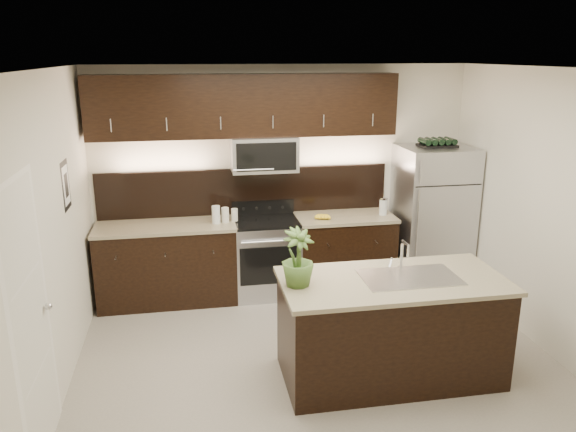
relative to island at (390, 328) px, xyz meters
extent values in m
plane|color=gray|center=(-0.58, 0.29, -0.47)|extent=(4.50, 4.50, 0.00)
cube|color=beige|center=(-0.58, 2.29, 0.88)|extent=(4.50, 0.02, 2.70)
cube|color=beige|center=(-0.58, -1.71, 0.88)|extent=(4.50, 0.02, 2.70)
cube|color=beige|center=(-2.83, 0.29, 0.88)|extent=(0.02, 4.00, 2.70)
cube|color=beige|center=(1.67, 0.29, 0.88)|extent=(0.02, 4.00, 2.70)
cube|color=white|center=(-0.58, 0.29, 2.23)|extent=(4.50, 4.00, 0.02)
cube|color=silver|center=(-2.81, -0.51, 0.54)|extent=(0.04, 0.80, 2.02)
sphere|color=silver|center=(-2.78, -0.19, 0.53)|extent=(0.06, 0.06, 0.06)
cube|color=black|center=(-2.82, 1.04, 1.18)|extent=(0.01, 0.32, 0.46)
cube|color=white|center=(-2.82, 1.04, 1.18)|extent=(0.00, 0.24, 0.36)
cube|color=black|center=(-2.00, 1.98, -0.02)|extent=(1.57, 0.62, 0.90)
cube|color=black|center=(0.13, 1.98, -0.02)|extent=(1.16, 0.62, 0.90)
cube|color=#B2B2B7|center=(-0.83, 1.98, -0.02)|extent=(0.76, 0.62, 0.90)
cube|color=black|center=(-0.83, 1.98, 0.44)|extent=(0.76, 0.60, 0.03)
cube|color=#C1B291|center=(-2.00, 1.98, 0.45)|extent=(1.59, 0.65, 0.04)
cube|color=#C1B291|center=(0.13, 1.98, 0.45)|extent=(1.18, 0.65, 0.04)
cube|color=black|center=(-1.04, 2.28, 0.75)|extent=(3.49, 0.02, 0.56)
cube|color=#B2B2B7|center=(-0.83, 2.09, 1.23)|extent=(0.76, 0.40, 0.40)
cube|color=black|center=(-1.04, 2.13, 1.78)|extent=(3.49, 0.33, 0.70)
cube|color=black|center=(0.00, 0.00, -0.02)|extent=(1.90, 0.90, 0.90)
cube|color=#C1B291|center=(0.00, 0.00, 0.45)|extent=(1.96, 0.96, 0.04)
cube|color=silver|center=(0.15, 0.00, 0.47)|extent=(0.84, 0.50, 0.01)
cylinder|color=silver|center=(0.15, 0.21, 0.59)|extent=(0.03, 0.03, 0.24)
cylinder|color=silver|center=(0.15, 0.14, 0.74)|extent=(0.02, 0.14, 0.02)
cylinder|color=silver|center=(0.15, 0.07, 0.69)|extent=(0.02, 0.02, 0.10)
cube|color=#B2B2B7|center=(1.22, 1.92, 0.40)|extent=(0.84, 0.76, 1.75)
cube|color=black|center=(1.22, 1.92, 1.29)|extent=(0.43, 0.27, 0.03)
cylinder|color=black|center=(1.05, 1.92, 1.34)|extent=(0.07, 0.25, 0.07)
cylinder|color=black|center=(1.14, 1.92, 1.34)|extent=(0.07, 0.25, 0.07)
cylinder|color=black|center=(1.22, 1.92, 1.34)|extent=(0.07, 0.25, 0.07)
cylinder|color=black|center=(1.30, 1.92, 1.34)|extent=(0.07, 0.25, 0.07)
cylinder|color=black|center=(1.38, 1.92, 1.34)|extent=(0.07, 0.25, 0.07)
imported|color=#405F26|center=(-0.84, 0.01, 0.71)|extent=(0.36, 0.36, 0.49)
cylinder|color=silver|center=(-1.42, 1.93, 0.57)|extent=(0.09, 0.09, 0.21)
cylinder|color=silver|center=(-1.31, 1.96, 0.55)|extent=(0.09, 0.09, 0.17)
cylinder|color=silver|center=(-1.20, 1.99, 0.54)|extent=(0.08, 0.08, 0.15)
cylinder|color=silver|center=(0.59, 1.93, 0.56)|extent=(0.09, 0.09, 0.19)
cylinder|color=silver|center=(0.59, 1.93, 0.66)|extent=(0.10, 0.10, 0.02)
cylinder|color=silver|center=(0.59, 1.93, 0.71)|extent=(0.01, 0.01, 0.07)
ellipsoid|color=yellow|center=(-0.22, 1.90, 0.50)|extent=(0.23, 0.20, 0.06)
camera|label=1|loc=(-1.70, -4.28, 2.35)|focal=35.00mm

